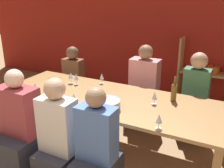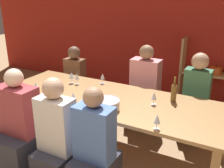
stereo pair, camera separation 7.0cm
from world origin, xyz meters
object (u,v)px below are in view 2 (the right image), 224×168
Objects in this scene: dining_table at (108,102)px; person_near_c at (58,147)px; wine_glass_empty_a at (36,85)px; shelf_unit at (215,85)px; wine_glass_red_e at (154,96)px; person_far_c at (195,106)px; wine_glass_red_b at (102,77)px; mixing_bowl at (106,104)px; wine_glass_red_d at (72,76)px; person_near_a at (95,160)px; wine_glass_red_c at (77,77)px; person_far_b at (145,96)px; person_near_b at (22,136)px; wine_glass_white_b at (51,79)px; wine_bottle_green at (174,92)px; person_far_a at (76,86)px; wine_glass_white_a at (157,119)px; wine_glass_red_a at (73,96)px.

person_near_c is at bearing -97.68° from dining_table.
shelf_unit is at bearing 49.02° from wine_glass_empty_a.
wine_glass_red_e is 0.91m from person_far_c.
wine_glass_red_b is 0.13× the size of person_near_c.
mixing_bowl reaches higher than dining_table.
wine_glass_red_d is 1.58m from person_near_a.
wine_glass_red_c reaches higher than dining_table.
person_near_b is at bearing 64.99° from person_far_b.
wine_glass_empty_a is at bearing -99.00° from wine_glass_white_b.
person_near_b is (-1.41, -1.16, -0.41)m from wine_bottle_green.
person_far_a is at bearing 164.22° from wine_bottle_green.
wine_glass_empty_a is (-0.29, -0.53, -0.01)m from wine_glass_red_c.
person_far_a is at bearing 0.50° from person_far_c.
wine_glass_red_b is at bearing 142.18° from wine_glass_white_a.
person_far_a is (-0.87, 1.21, -0.42)m from wine_glass_red_a.
wine_glass_red_d is 1.17m from person_far_b.
wine_glass_red_a is at bearing -150.11° from wine_glass_red_e.
person_near_c is (-0.12, -0.88, -0.21)m from dining_table.
shelf_unit is at bearing 61.28° from wine_glass_red_a.
wine_glass_red_a is at bearing 141.30° from person_near_a.
mixing_bowl is 0.95m from wine_glass_red_c.
person_near_c reaches higher than shelf_unit.
person_far_b reaches higher than shelf_unit.
person_far_a is at bearing 144.17° from dining_table.
wine_glass_empty_a is at bearing -109.63° from wine_glass_red_d.
person_near_b is (-0.01, -1.10, -0.39)m from wine_glass_red_c.
shelf_unit is 3.79× the size of mixing_bowl.
wine_bottle_green is 1.22m from wine_glass_red_a.
mixing_bowl is at bearing -136.19° from wine_bottle_green.
person_far_b is at bearing -177.51° from person_far_a.
person_far_b is (0.02, 1.18, -0.33)m from mixing_bowl.
person_near_c is (0.99, -1.69, 0.03)m from person_far_a.
person_far_c is at bearing 58.11° from person_near_c.
wine_glass_white_b reaches higher than wine_glass_red_b.
mixing_bowl is 0.68m from wine_glass_white_a.
person_near_c is (0.21, -1.30, -0.37)m from wine_glass_red_b.
wine_glass_red_c is at bearing 154.80° from wine_glass_white_a.
mixing_bowl is at bearing -31.15° from wine_glass_red_d.
wine_glass_white_b is 1.00× the size of wine_glass_red_d.
wine_glass_empty_a is (-0.04, -0.25, -0.01)m from wine_glass_white_b.
person_near_c is (-0.93, -0.41, -0.38)m from wine_glass_white_a.
wine_glass_red_d is 1.32m from person_near_c.
wine_glass_white_a reaches higher than dining_table.
wine_glass_red_c reaches higher than wine_glass_white_b.
shelf_unit is at bearing -151.91° from person_far_a.
wine_glass_empty_a is at bearing 99.55° from person_far_a.
wine_bottle_green is 0.26× the size of person_near_c.
person_near_a reaches higher than mixing_bowl.
wine_glass_red_d reaches higher than wine_glass_white_a.
dining_table is 2.42× the size of person_near_a.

